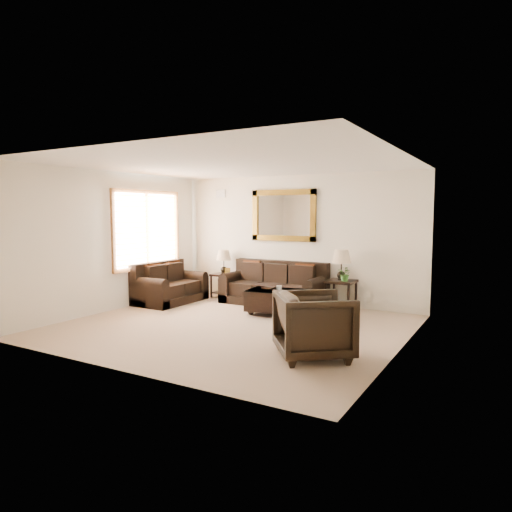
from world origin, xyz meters
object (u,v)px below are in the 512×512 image
Objects in this scene: loveseat at (168,287)px; end_table_right at (341,271)px; coffee_table at (284,300)px; sofa at (275,289)px; end_table_left at (224,266)px; armchair at (314,322)px.

end_table_right is (3.47, 1.08, 0.46)m from loveseat.
loveseat is 3.66m from end_table_right.
loveseat is 2.71m from coffee_table.
sofa is 1.82× the size of end_table_right.
end_table_left is (0.68, 1.11, 0.38)m from loveseat.
armchair reaches higher than coffee_table.
end_table_right reaches higher than coffee_table.
end_table_left is at bearing -31.74° from loveseat.
end_table_right is at bearing -24.93° from armchair.
armchair is at bearing -54.24° from sofa.
end_table_left is 0.90× the size of end_table_right.
end_table_left reaches higher than coffee_table.
loveseat is 1.61× the size of armchair.
end_table_right is at bearing 4.74° from sofa.
loveseat is at bearing 26.84° from armchair.
coffee_table is at bearing -127.14° from end_table_right.
end_table_right reaches higher than loveseat.
sofa is at bearing -2.12° from armchair.
armchair is at bearing -77.05° from end_table_right.
end_table_right reaches higher than sofa.
end_table_right is 3.14m from armchair.
loveseat is (-2.06, -0.96, -0.00)m from sofa.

